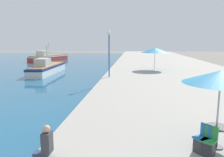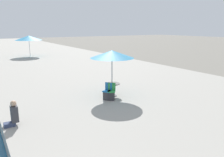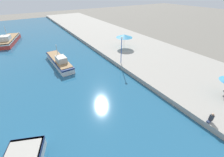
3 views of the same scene
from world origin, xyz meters
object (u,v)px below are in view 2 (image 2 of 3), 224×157
Objects in this scene: cafe_umbrella_pink at (112,54)px; cafe_table at (113,87)px; cafe_chair_left at (111,94)px; person_at_quay at (13,115)px; cafe_umbrella_white at (29,38)px; cafe_chair_right at (107,94)px.

cafe_table is (-0.01, -0.11, -1.85)m from cafe_umbrella_pink.
cafe_umbrella_pink is 2.86× the size of cafe_chair_left.
cafe_umbrella_white is at bearing 76.42° from person_at_quay.
cafe_umbrella_pink is 3.25× the size of cafe_table.
cafe_table is (0.17, -20.65, -1.94)m from cafe_umbrella_white.
cafe_umbrella_white is 3.35× the size of person_at_quay.
cafe_table is 0.88× the size of cafe_chair_left.
cafe_umbrella_white reaches higher than cafe_table.
cafe_umbrella_white reaches higher than cafe_umbrella_pink.
cafe_umbrella_pink reaches higher than person_at_quay.
cafe_umbrella_white is at bearing 90.48° from cafe_table.
cafe_umbrella_white is at bearing -52.38° from cafe_chair_left.
cafe_chair_right is 0.87× the size of person_at_quay.
cafe_umbrella_white reaches higher than person_at_quay.
cafe_table is at bearing -90.00° from cafe_chair_left.
cafe_umbrella_white is 4.35× the size of cafe_table.
cafe_umbrella_white reaches higher than cafe_chair_left.
cafe_umbrella_white is at bearing -33.81° from cafe_chair_right.
cafe_chair_left is (-0.46, -0.67, -2.06)m from cafe_umbrella_pink.
cafe_umbrella_pink is 2.86× the size of cafe_chair_right.
cafe_chair_left is at bearing -128.36° from cafe_table.
person_at_quay is at bearing -167.76° from cafe_table.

